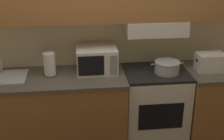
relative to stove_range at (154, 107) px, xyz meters
The scene contains 9 objects.
ground_plane 0.78m from the stove_range, 152.28° to the left, with size 16.00×16.00×0.00m, color #3D2D23.
wall_back 1.22m from the stove_range, 157.28° to the left, with size 5.23×0.38×2.55m.
lower_counter_main 1.17m from the stove_range, behind, with size 1.64×0.66×0.89m.
lower_counter_right_stub 0.60m from the stove_range, ahead, with size 0.51×0.66×0.89m.
stove_range is the anchor object (origin of this frame).
cooking_pot 0.53m from the stove_range, 28.46° to the right, with size 0.35×0.28×0.13m.
microwave 0.87m from the stove_range, behind, with size 0.43×0.38×0.27m.
toaster 0.80m from the stove_range, ahead, with size 0.31×0.20×0.19m.
paper_towel_roll 1.28m from the stove_range, behind, with size 0.14×0.14×0.25m.
Camera 1 is at (-0.27, -3.37, 2.20)m, focal length 50.00 mm.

